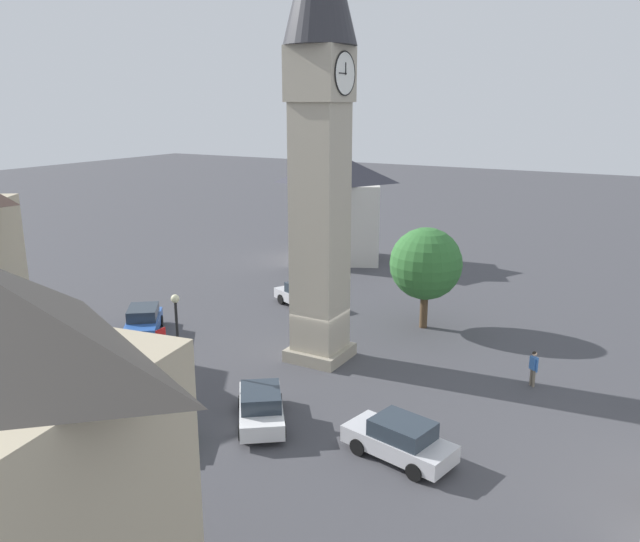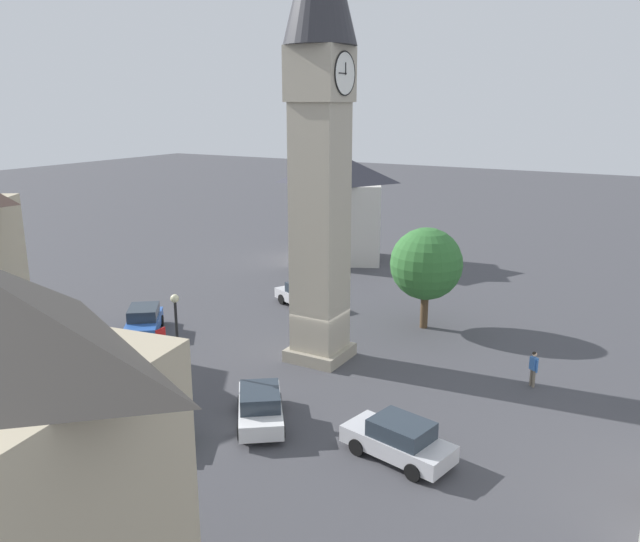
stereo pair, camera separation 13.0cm
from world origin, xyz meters
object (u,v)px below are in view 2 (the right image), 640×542
at_px(clock_tower, 320,97).
at_px(car_white_side, 260,406).
at_px(pedestrian, 534,366).
at_px(building_shop_left, 338,207).
at_px(car_blue_kerb, 398,440).
at_px(lamp_post, 177,330).
at_px(car_black_far, 128,426).
at_px(tree, 426,264).
at_px(road_sign, 161,348).
at_px(car_silver_kerb, 144,321).
at_px(car_red_corner, 303,295).

relative_size(clock_tower, car_white_side, 5.05).
distance_m(pedestrian, building_shop_left, 25.83).
bearing_deg(clock_tower, car_blue_kerb, 46.63).
relative_size(car_white_side, lamp_post, 0.90).
relative_size(car_white_side, car_black_far, 0.98).
bearing_deg(tree, road_sign, -28.98).
xyz_separation_m(car_silver_kerb, car_black_far, (9.08, 8.22, 0.00)).
distance_m(car_blue_kerb, car_red_corner, 18.25).
bearing_deg(road_sign, car_blue_kerb, 88.56).
height_order(car_silver_kerb, lamp_post, lamp_post).
bearing_deg(road_sign, tree, 151.02).
height_order(building_shop_left, lamp_post, building_shop_left).
height_order(car_silver_kerb, car_white_side, same).
relative_size(tree, building_shop_left, 0.66).
height_order(pedestrian, building_shop_left, building_shop_left).
height_order(clock_tower, lamp_post, clock_tower).
bearing_deg(clock_tower, building_shop_left, -153.98).
bearing_deg(car_silver_kerb, car_red_corner, 148.92).
relative_size(pedestrian, lamp_post, 0.35).
bearing_deg(car_silver_kerb, car_blue_kerb, 74.29).
xyz_separation_m(car_white_side, car_black_far, (3.83, -3.38, 0.00)).
bearing_deg(tree, car_silver_kerb, -56.43).
bearing_deg(car_blue_kerb, road_sign, -91.44).
distance_m(car_white_side, road_sign, 5.95).
bearing_deg(car_red_corner, road_sign, 2.65).
height_order(clock_tower, car_red_corner, clock_tower).
bearing_deg(car_blue_kerb, tree, -162.75).
relative_size(car_black_far, road_sign, 1.58).
distance_m(clock_tower, car_blue_kerb, 15.55).
distance_m(building_shop_left, lamp_post, 26.73).
distance_m(car_white_side, pedestrian, 12.57).
bearing_deg(road_sign, car_black_far, 28.53).
distance_m(car_red_corner, tree, 8.57).
relative_size(car_blue_kerb, car_white_side, 1.02).
bearing_deg(car_blue_kerb, car_black_far, -65.70).
relative_size(tree, road_sign, 2.08).
height_order(clock_tower, car_white_side, clock_tower).
bearing_deg(car_black_far, car_blue_kerb, 114.30).
bearing_deg(clock_tower, tree, 157.10).
distance_m(clock_tower, lamp_post, 12.27).
xyz_separation_m(car_blue_kerb, pedestrian, (-8.69, 2.89, 0.25)).
relative_size(car_silver_kerb, road_sign, 1.54).
distance_m(car_red_corner, road_sign, 13.28).
bearing_deg(building_shop_left, road_sign, 10.51).
bearing_deg(building_shop_left, tree, 45.46).
distance_m(car_red_corner, car_black_far, 17.94).
relative_size(car_silver_kerb, building_shop_left, 0.49).
distance_m(tree, building_shop_left, 16.99).
bearing_deg(pedestrian, car_blue_kerb, -18.42).
bearing_deg(car_blue_kerb, car_red_corner, -137.76).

